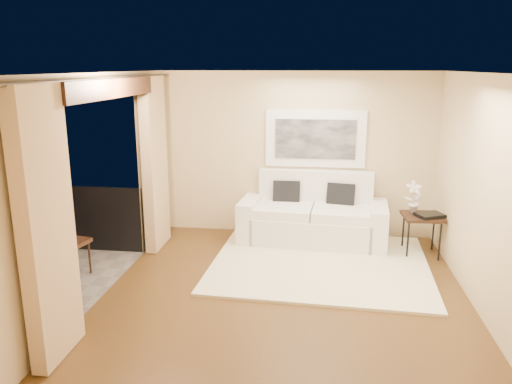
% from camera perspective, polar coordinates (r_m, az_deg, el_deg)
% --- Properties ---
extents(floor, '(5.00, 5.00, 0.00)m').
position_cam_1_polar(floor, '(6.32, 3.26, -11.87)').
color(floor, '#573A19').
rests_on(floor, ground).
extents(room_shell, '(5.00, 6.40, 5.00)m').
position_cam_1_polar(room_shell, '(6.19, -16.85, 11.27)').
color(room_shell, white).
rests_on(room_shell, ground).
extents(balcony, '(1.81, 2.60, 1.17)m').
position_cam_1_polar(balcony, '(7.23, -24.12, -8.13)').
color(balcony, '#605B56').
rests_on(balcony, ground).
extents(curtains, '(0.16, 4.80, 2.64)m').
position_cam_1_polar(curtains, '(6.35, -15.92, 0.56)').
color(curtains, '#D3B082').
rests_on(curtains, ground).
extents(artwork, '(1.62, 0.07, 0.92)m').
position_cam_1_polar(artwork, '(8.20, 6.79, 6.04)').
color(artwork, white).
rests_on(artwork, room_shell).
extents(rug, '(3.16, 2.79, 0.04)m').
position_cam_1_polar(rug, '(7.30, 7.31, -8.07)').
color(rug, '#F9EFC8').
rests_on(rug, floor).
extents(sofa, '(2.38, 1.16, 1.11)m').
position_cam_1_polar(sofa, '(8.12, 6.55, -2.93)').
color(sofa, white).
rests_on(sofa, floor).
extents(side_table, '(0.59, 0.59, 0.62)m').
position_cam_1_polar(side_table, '(7.85, 18.48, -2.94)').
color(side_table, black).
rests_on(side_table, floor).
extents(tray, '(0.46, 0.41, 0.05)m').
position_cam_1_polar(tray, '(7.78, 19.24, -2.51)').
color(tray, black).
rests_on(tray, side_table).
extents(orchid, '(0.29, 0.22, 0.49)m').
position_cam_1_polar(orchid, '(7.89, 17.59, -0.51)').
color(orchid, white).
rests_on(orchid, side_table).
extents(bistro_table, '(0.66, 0.66, 0.71)m').
position_cam_1_polar(bistro_table, '(7.43, -25.30, -3.97)').
color(bistro_table, black).
rests_on(bistro_table, balcony).
extents(balcony_chair_far, '(0.53, 0.53, 1.05)m').
position_cam_1_polar(balcony_chair_far, '(7.01, -21.34, -4.76)').
color(balcony_chair_far, black).
rests_on(balcony_chair_far, balcony).
extents(ice_bucket, '(0.18, 0.18, 0.20)m').
position_cam_1_polar(ice_bucket, '(7.51, -25.79, -2.37)').
color(ice_bucket, silver).
rests_on(ice_bucket, bistro_table).
extents(candle, '(0.06, 0.06, 0.07)m').
position_cam_1_polar(candle, '(7.48, -24.94, -2.86)').
color(candle, red).
rests_on(candle, bistro_table).
extents(vase, '(0.04, 0.04, 0.18)m').
position_cam_1_polar(vase, '(7.23, -26.17, -3.09)').
color(vase, white).
rests_on(vase, bistro_table).
extents(glass_a, '(0.06, 0.06, 0.12)m').
position_cam_1_polar(glass_a, '(7.26, -24.86, -3.13)').
color(glass_a, silver).
rests_on(glass_a, bistro_table).
extents(glass_b, '(0.06, 0.06, 0.12)m').
position_cam_1_polar(glass_b, '(7.30, -24.37, -2.98)').
color(glass_b, silver).
rests_on(glass_b, bistro_table).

